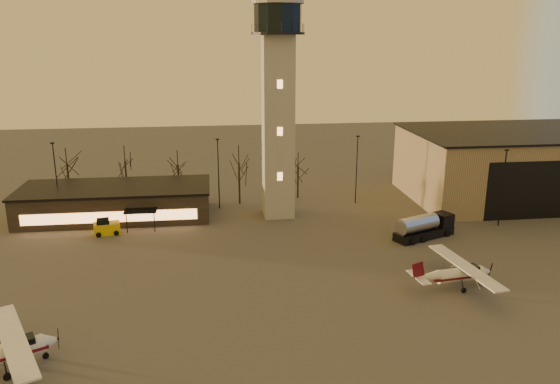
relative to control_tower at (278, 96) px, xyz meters
name	(u,v)px	position (x,y,z in m)	size (l,w,h in m)	color
ground	(320,324)	(0.00, -30.00, -16.33)	(220.00, 220.00, 0.00)	#464341
control_tower	(278,96)	(0.00, 0.00, 0.00)	(6.80, 6.80, 32.60)	#9B9993
hangar	(512,165)	(36.00, 3.98, -11.17)	(30.60, 20.60, 10.30)	#9A8665
terminal	(116,202)	(-21.99, 1.98, -14.17)	(25.40, 12.20, 4.30)	black
light_poles	(281,175)	(0.50, 1.00, -10.92)	(58.50, 12.25, 10.14)	black
tree_row	(179,161)	(-13.70, 9.16, -10.39)	(37.20, 9.20, 8.80)	black
cessna_front	(461,276)	(15.11, -24.59, -15.24)	(9.20, 11.59, 3.18)	silver
cessna_rear	(10,355)	(-24.10, -33.60, -15.18)	(9.73, 11.60, 3.36)	silver
fuel_truck	(424,229)	(16.64, -11.04, -15.15)	(8.29, 5.19, 2.98)	black
service_cart	(106,228)	(-22.18, -4.91, -15.57)	(3.40, 2.49, 1.99)	gold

